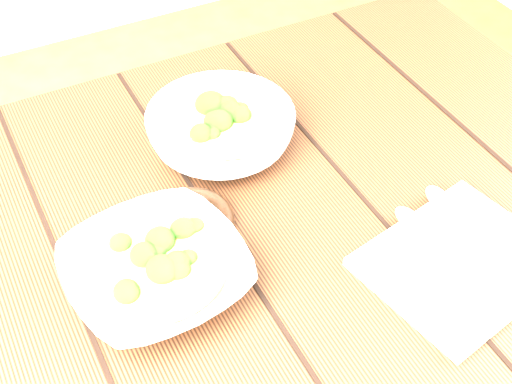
# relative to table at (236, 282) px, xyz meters

# --- Properties ---
(table) EXTENTS (1.20, 0.80, 0.75)m
(table) POSITION_rel_table_xyz_m (0.00, 0.00, 0.00)
(table) COLOR #3B2010
(table) RESTS_ON ground
(soup_bowl_front) EXTENTS (0.23, 0.23, 0.06)m
(soup_bowl_front) POSITION_rel_table_xyz_m (-0.13, -0.05, 0.15)
(soup_bowl_front) COLOR white
(soup_bowl_front) RESTS_ON table
(soup_bowl_back) EXTENTS (0.26, 0.26, 0.08)m
(soup_bowl_back) POSITION_rel_table_xyz_m (0.05, 0.15, 0.16)
(soup_bowl_back) COLOR white
(soup_bowl_back) RESTS_ON table
(trivet) EXTENTS (0.14, 0.14, 0.03)m
(trivet) POSITION_rel_table_xyz_m (-0.05, 0.02, 0.13)
(trivet) COLOR black
(trivet) RESTS_ON table
(napkin) EXTENTS (0.26, 0.23, 0.01)m
(napkin) POSITION_rel_table_xyz_m (0.22, -0.19, 0.13)
(napkin) COLOR beige
(napkin) RESTS_ON table
(spoon_left) EXTENTS (0.03, 0.19, 0.01)m
(spoon_left) POSITION_rel_table_xyz_m (0.20, -0.15, 0.14)
(spoon_left) COLOR #B4B09F
(spoon_left) RESTS_ON napkin
(spoon_right) EXTENTS (0.05, 0.19, 0.01)m
(spoon_right) POSITION_rel_table_xyz_m (0.25, -0.13, 0.14)
(spoon_right) COLOR #B4B09F
(spoon_right) RESTS_ON napkin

